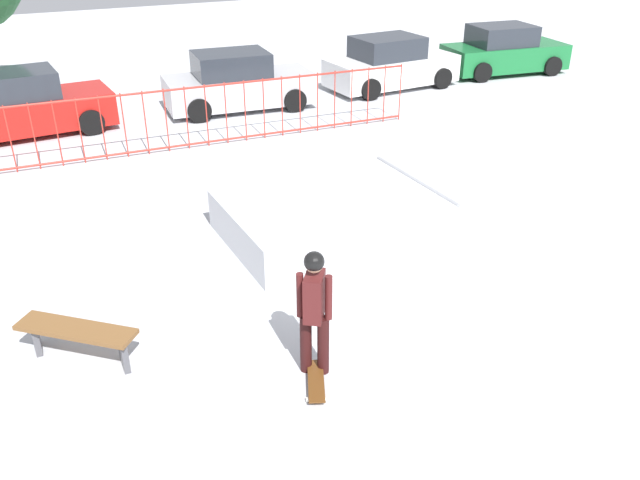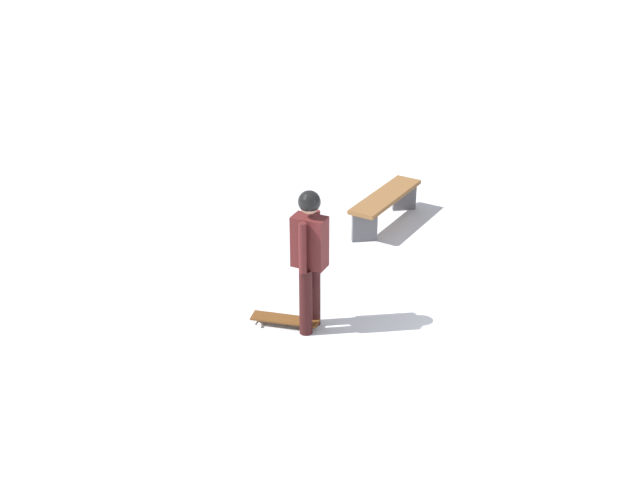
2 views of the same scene
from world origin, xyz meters
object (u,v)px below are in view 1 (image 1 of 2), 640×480
skateboard (316,381)px  park_bench (77,335)px  skate_ramp (353,213)px  skater (314,304)px  parked_car_green (504,52)px  parked_car_white (391,65)px  parked_car_red (24,106)px  parked_car_silver (238,83)px

skateboard → park_bench: 3.16m
skateboard → skate_ramp: bearing=-10.7°
skateboard → park_bench: bearing=77.3°
skater → skateboard: bearing=-167.2°
parked_car_green → skateboard: bearing=-130.0°
parked_car_white → park_bench: bearing=-141.0°
parked_car_red → parked_car_green: bearing=-4.3°
park_bench → parked_car_red: size_ratio=0.35×
skater → park_bench: size_ratio=1.17×
skate_ramp → parked_car_green: 13.16m
skater → parked_car_silver: (2.97, 11.55, -0.28)m
skate_ramp → parked_car_red: size_ratio=1.30×
skateboard → parked_car_white: 14.48m
park_bench → parked_car_red: bearing=89.7°
park_bench → parked_car_silver: bearing=60.6°
parked_car_red → parked_car_silver: (5.58, -0.14, 0.00)m
skateboard → parked_car_red: 12.24m
skate_ramp → park_bench: skate_ramp is taller
skate_ramp → parked_car_silver: (0.63, 8.15, 0.41)m
skateboard → parked_car_green: 17.45m
parked_car_silver → parked_car_green: same height
skater → parked_car_red: 11.98m
skater → parked_car_red: size_ratio=0.41×
parked_car_red → parked_car_silver: size_ratio=1.00×
skateboard → parked_car_silver: bearing=8.3°
skater → skateboard: (-0.11, -0.28, -0.93)m
parked_car_red → skate_ramp: bearing=-63.7°
skateboard → parked_car_green: size_ratio=0.19×
park_bench → parked_car_silver: 11.48m
skate_ramp → parked_car_red: 9.66m
park_bench → parked_car_green: parked_car_green is taller
skate_ramp → parked_car_green: bearing=37.4°
skater → parked_car_red: bearing=47.1°
skateboard → parked_car_green: parked_car_green is taller
park_bench → parked_car_white: parked_car_white is taller
skater → park_bench: (-2.67, 1.55, -0.65)m
skater → parked_car_white: bearing=0.0°
park_bench → parked_car_green: (15.17, 10.20, 0.37)m
park_bench → parked_car_white: size_ratio=0.35×
skate_ramp → skateboard: skate_ramp is taller
park_bench → skater: bearing=-30.2°
skater → parked_car_green: bearing=-12.3°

